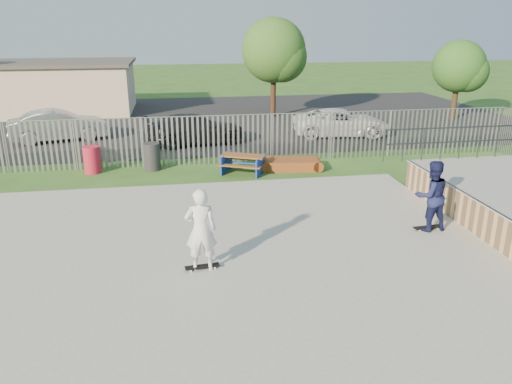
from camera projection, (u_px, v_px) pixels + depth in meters
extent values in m
plane|color=#2D5A1E|center=(195.00, 265.00, 12.04)|extent=(120.00, 120.00, 0.00)
cube|color=#959691|center=(195.00, 263.00, 12.02)|extent=(15.00, 12.00, 0.15)
cylinder|color=#383A3F|center=(465.00, 193.00, 13.78)|extent=(0.06, 7.00, 0.06)
cube|color=brown|center=(243.00, 156.00, 19.21)|extent=(1.79, 1.29, 0.06)
cube|color=brown|center=(239.00, 166.00, 18.79)|extent=(1.63, 0.93, 0.05)
cube|color=brown|center=(247.00, 159.00, 19.80)|extent=(1.63, 0.93, 0.05)
cube|color=#163698|center=(243.00, 164.00, 19.31)|extent=(1.89, 1.80, 0.69)
cube|color=brown|center=(291.00, 164.00, 19.79)|extent=(2.15, 1.26, 0.41)
cylinder|color=#B81C34|center=(92.00, 160.00, 19.23)|extent=(0.63, 0.63, 1.05)
cylinder|color=#29292C|center=(152.00, 157.00, 19.64)|extent=(0.64, 0.64, 1.07)
cube|color=black|center=(180.00, 120.00, 29.77)|extent=(40.00, 18.00, 0.02)
imported|color=silver|center=(59.00, 125.00, 24.30)|extent=(4.83, 2.67, 1.51)
imported|color=black|center=(195.00, 129.00, 23.70)|extent=(5.13, 2.85, 1.41)
imported|color=white|center=(341.00, 122.00, 25.40)|extent=(5.09, 2.77, 1.35)
cube|color=beige|center=(51.00, 89.00, 31.80)|extent=(10.00, 6.00, 3.00)
cube|color=#4C4742|center=(48.00, 63.00, 31.28)|extent=(10.40, 6.40, 0.20)
cylinder|color=#3D2718|center=(273.00, 89.00, 30.23)|extent=(0.33, 0.33, 3.39)
sphere|color=#315A1E|center=(274.00, 50.00, 29.50)|extent=(3.79, 3.79, 3.79)
cylinder|color=#412F1A|center=(455.00, 97.00, 29.41)|extent=(0.32, 0.32, 2.67)
sphere|color=#2A561D|center=(459.00, 66.00, 28.83)|extent=(2.99, 2.99, 2.99)
cube|color=black|center=(427.00, 227.00, 13.74)|extent=(0.81, 0.27, 0.02)
cube|color=black|center=(202.00, 266.00, 11.54)|extent=(0.82, 0.29, 0.02)
imported|color=#161A44|center=(431.00, 196.00, 13.44)|extent=(1.01, 0.82, 1.96)
imported|color=white|center=(201.00, 230.00, 11.24)|extent=(0.74, 0.51, 1.96)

